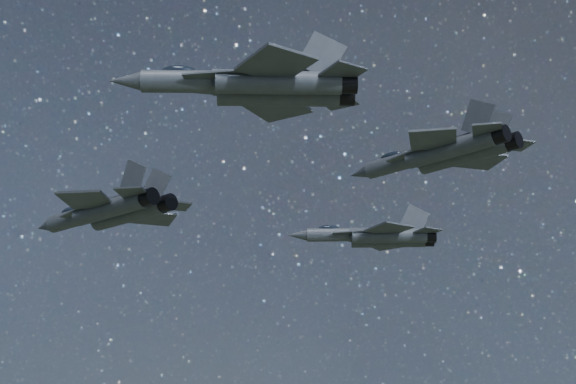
% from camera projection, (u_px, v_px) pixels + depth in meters
% --- Properties ---
extents(jet_lead, '(17.40, 11.76, 4.38)m').
position_uv_depth(jet_lead, '(109.00, 211.00, 73.90)').
color(jet_lead, '#363C44').
extents(jet_left, '(15.22, 10.09, 3.88)m').
position_uv_depth(jet_left, '(376.00, 236.00, 87.41)').
color(jet_left, '#363C44').
extents(jet_right, '(17.05, 11.17, 4.39)m').
position_uv_depth(jet_right, '(258.00, 85.00, 58.96)').
color(jet_right, '#363C44').
extents(jet_slot, '(15.19, 10.16, 3.84)m').
position_uv_depth(jet_slot, '(443.00, 153.00, 65.24)').
color(jet_slot, '#363C44').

